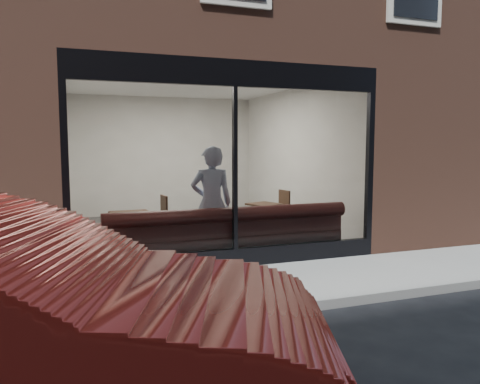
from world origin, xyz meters
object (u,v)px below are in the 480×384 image
object	(u,v)px
banquette	(227,248)
cafe_chair_left	(155,233)
cafe_table_right	(264,204)
cafe_chair_right	(277,224)
person	(212,203)
cafe_table_left	(131,214)

from	to	relation	value
banquette	cafe_chair_left	distance (m)	1.90
cafe_chair_left	banquette	bearing A→B (deg)	112.71
cafe_table_right	cafe_chair_right	world-z (taller)	cafe_table_right
person	cafe_chair_left	world-z (taller)	person
person	cafe_table_left	world-z (taller)	person
person	cafe_chair_right	xyz separation A→B (m)	(1.90, 1.55, -0.71)
cafe_chair_right	cafe_table_left	bearing A→B (deg)	5.69
banquette	cafe_table_left	world-z (taller)	cafe_table_left
banquette	cafe_chair_right	distance (m)	2.48
cafe_table_right	cafe_chair_left	bearing A→B (deg)	170.02
cafe_table_left	cafe_chair_right	size ratio (longest dim) A/B	1.73
cafe_chair_right	cafe_table_right	bearing A→B (deg)	34.77
cafe_table_left	cafe_chair_right	bearing A→B (deg)	15.56
banquette	cafe_table_right	size ratio (longest dim) A/B	7.34
cafe_table_right	cafe_chair_left	world-z (taller)	cafe_table_right
person	cafe_chair_right	bearing A→B (deg)	-132.37
banquette	cafe_chair_right	world-z (taller)	banquette
cafe_table_left	cafe_chair_left	distance (m)	1.05
person	cafe_chair_right	world-z (taller)	person
cafe_table_right	cafe_chair_left	xyz separation A→B (m)	(-2.11, 0.37, -0.50)
cafe_table_left	cafe_chair_left	bearing A→B (deg)	54.50
banquette	cafe_chair_left	xyz separation A→B (m)	(-0.91, 1.66, 0.01)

